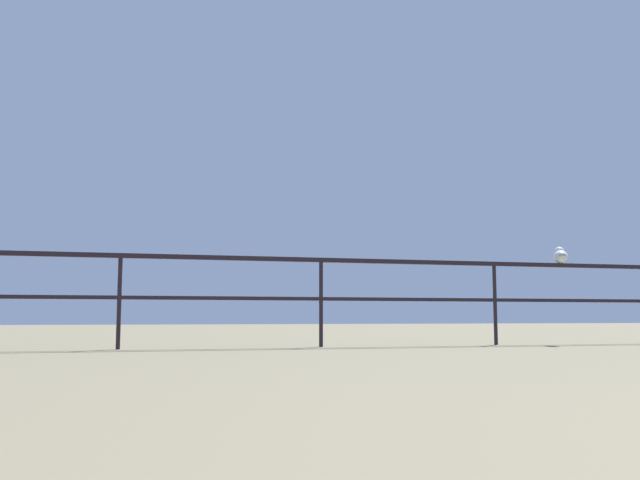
{
  "coord_description": "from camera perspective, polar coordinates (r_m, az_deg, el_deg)",
  "views": [
    {
      "loc": [
        -3.17,
        0.83,
        0.34
      ],
      "look_at": [
        -1.23,
        7.85,
        1.14
      ],
      "focal_mm": 39.12,
      "sensor_mm": 36.0,
      "label": 1
    }
  ],
  "objects": [
    {
      "name": "seagull_on_rail",
      "position": [
        9.18,
        19.07,
        -1.22
      ],
      "size": [
        0.29,
        0.43,
        0.22
      ],
      "color": "silver",
      "rests_on": "pier_railing"
    },
    {
      "name": "pier_railing",
      "position": [
        8.17,
        7.44,
        -3.4
      ],
      "size": [
        23.88,
        0.05,
        0.99
      ],
      "color": "black",
      "rests_on": "ground_plane"
    }
  ]
}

